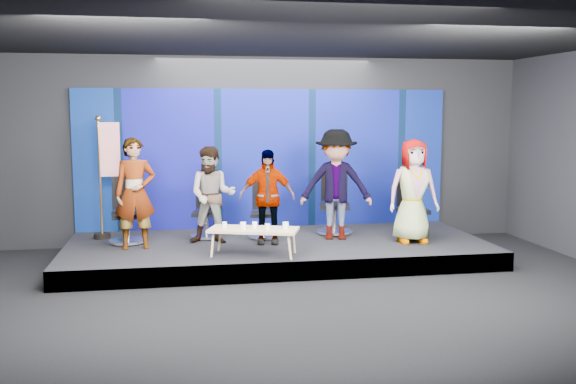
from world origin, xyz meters
name	(u,v)px	position (x,y,z in m)	size (l,w,h in m)	color
ground	(307,302)	(0.00, 0.00, 0.00)	(10.00, 10.00, 0.00)	black
room_walls	(308,116)	(0.00, 0.00, 2.43)	(10.02, 8.02, 3.51)	black
riser	(278,250)	(0.00, 2.50, 0.15)	(7.00, 3.00, 0.30)	black
backdrop	(265,159)	(0.00, 3.95, 1.60)	(7.00, 0.08, 2.60)	navy
chair_a	(127,221)	(-2.49, 2.83, 0.66)	(0.68, 0.68, 1.10)	silver
panelist_a	(135,193)	(-2.32, 2.36, 1.19)	(0.65, 0.43, 1.78)	black
chair_b	(207,219)	(-1.16, 3.06, 0.63)	(0.66, 0.66, 1.00)	silver
panelist_b	(212,195)	(-1.09, 2.56, 1.11)	(0.78, 0.61, 1.61)	black
chair_c	(264,219)	(-0.19, 2.88, 0.62)	(0.63, 0.63, 0.97)	silver
panelist_c	(267,197)	(-0.19, 2.38, 1.08)	(0.92, 0.38, 1.57)	black
chair_d	(334,212)	(1.12, 3.06, 0.68)	(0.78, 0.78, 1.17)	silver
panelist_d	(336,185)	(1.03, 2.55, 1.24)	(1.22, 0.70, 1.89)	black
chair_e	(412,217)	(2.39, 2.53, 0.65)	(0.62, 0.62, 1.07)	silver
panelist_e	(413,191)	(2.22, 2.06, 1.17)	(0.85, 0.55, 1.73)	black
coffee_table	(253,231)	(-0.52, 1.55, 0.68)	(1.46, 0.97, 0.41)	#A27B5E
mug_a	(224,225)	(-0.95, 1.70, 0.76)	(0.07, 0.07, 0.09)	white
mug_b	(243,226)	(-0.68, 1.52, 0.77)	(0.09, 0.09, 0.11)	white
mug_c	(255,225)	(-0.50, 1.60, 0.76)	(0.08, 0.08, 0.09)	white
mug_d	(268,227)	(-0.32, 1.42, 0.76)	(0.07, 0.07, 0.09)	white
mug_e	(286,226)	(-0.05, 1.41, 0.77)	(0.09, 0.09, 0.11)	white
flag_stand	(106,174)	(-2.85, 3.29, 1.42)	(0.49, 0.28, 2.12)	black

